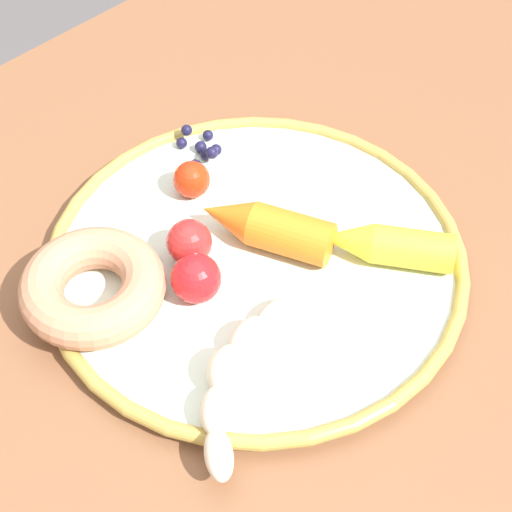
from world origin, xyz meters
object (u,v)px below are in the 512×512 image
Objects in this scene: tomato_near at (189,242)px; tomato_far at (196,278)px; donut at (93,286)px; carrot_yellow at (385,245)px; plate at (256,258)px; blueberry_pile at (201,148)px; carrot_orange at (265,227)px; tomato_mid at (188,182)px; banana at (237,373)px; dining_table at (244,307)px.

tomato_near is 0.04m from tomato_far.
tomato_near reaches higher than donut.
carrot_yellow is 2.91× the size of tomato_near.
blueberry_pile is (-0.05, -0.12, 0.01)m from plate.
carrot_orange is 0.10m from carrot_yellow.
plate is 10.67× the size of tomato_mid.
tomato_far is at bearing 50.20° from tomato_mid.
carrot_orange is at bearing -56.57° from carrot_yellow.
tomato_far reaches higher than carrot_orange.
banana is 3.03× the size of blueberry_pile.
banana is (0.11, 0.10, 0.12)m from dining_table.
blueberry_pile is 0.05m from tomato_mid.
tomato_near is 0.07m from tomato_mid.
donut reaches higher than carrot_yellow.
plate is at bearing 66.21° from blueberry_pile.
banana reaches higher than dining_table.
dining_table is 0.14m from tomato_mid.
banana is 0.25m from blueberry_pile.
blueberry_pile is at bearing -85.16° from carrot_yellow.
dining_table is at bearing -84.96° from carrot_orange.
tomato_near is at bearing 165.42° from donut.
tomato_near is (0.05, -0.01, 0.13)m from dining_table.
plate is 0.11m from carrot_yellow.
banana is 1.40× the size of carrot_yellow.
carrot_orange is at bearing 179.38° from tomato_far.
plate is 0.12m from banana.
dining_table is 25.17× the size of blueberry_pile.
carrot_yellow is at bearing 147.65° from tomato_far.
tomato_far reaches higher than tomato_near.
banana is at bearing 43.00° from dining_table.
donut reaches higher than dining_table.
dining_table is 0.11m from plate.
tomato_near reaches higher than dining_table.
tomato_far is (0.13, -0.08, 0.00)m from carrot_yellow.
dining_table is at bearing 171.03° from tomato_near.
carrot_orange is at bearing -162.20° from plate.
donut is at bearing -26.37° from plate.
tomato_far is (0.07, 0.02, 0.13)m from dining_table.
tomato_far reaches higher than tomato_mid.
plate is 0.13m from blueberry_pile.
donut is 0.08m from tomato_near.
carrot_orange is 3.62× the size of tomato_mid.
blueberry_pile is at bearing -113.79° from plate.
plate is at bearing -47.45° from carrot_yellow.
dining_table is 10.63× the size of carrot_orange.
carrot_yellow is at bearing 178.68° from banana.
dining_table is 0.14m from tomato_near.
tomato_far reaches higher than carrot_yellow.
plate is 3.08× the size of donut.
carrot_orange is (-0.02, -0.01, 0.02)m from plate.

